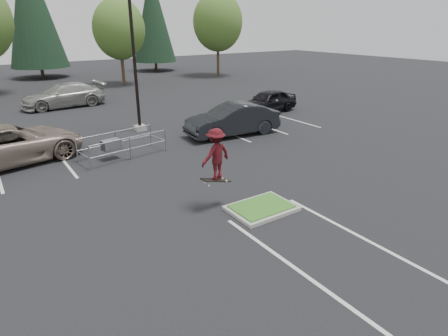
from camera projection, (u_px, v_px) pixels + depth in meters
ground at (262, 210)px, 12.77m from camera, size 120.00×120.00×0.00m
grass_median at (262, 208)px, 12.74m from camera, size 2.20×1.60×0.16m
stall_lines at (152, 166)px, 16.72m from camera, size 22.62×17.60×0.01m
light_pole at (134, 50)px, 20.67m from camera, size 0.70×0.60×10.12m
decid_c at (119, 31)px, 37.07m from camera, size 5.12×5.12×8.38m
decid_d at (218, 24)px, 43.47m from camera, size 5.76×5.76×9.43m
conif_b at (31, 5)px, 41.26m from camera, size 6.38×6.38×14.50m
conif_c at (153, 16)px, 48.15m from camera, size 5.50×5.50×12.50m
cart_corral at (114, 144)px, 17.40m from camera, size 4.11×1.99×1.12m
skateboarder at (216, 155)px, 12.21m from camera, size 1.22×0.83×1.97m
car_l_tan at (9, 145)px, 16.72m from camera, size 6.86×4.22×1.78m
car_r_charc at (233, 120)px, 21.07m from camera, size 5.51×2.37×1.77m
car_r_black at (268, 101)px, 26.59m from camera, size 4.78×2.32×1.57m
car_far_silver at (64, 95)px, 28.27m from camera, size 6.17×2.83×1.75m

